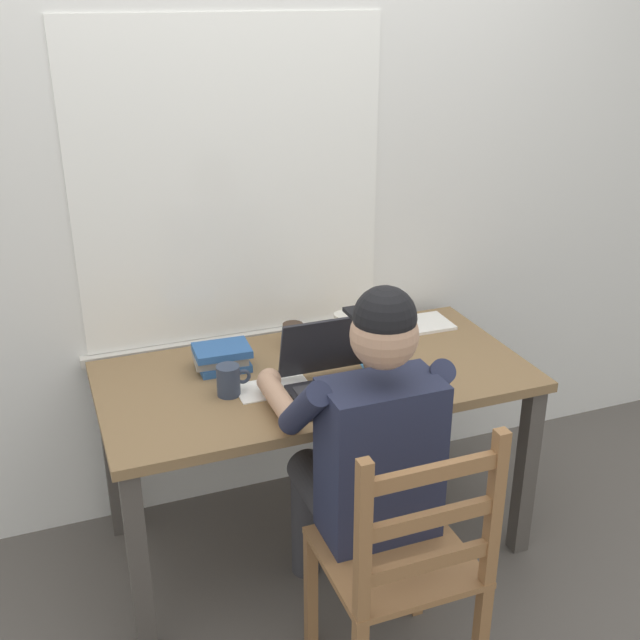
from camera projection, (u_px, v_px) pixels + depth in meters
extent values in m
plane|color=#56514C|center=(316.00, 538.00, 3.01)|extent=(8.00, 8.00, 0.00)
cube|color=silver|center=(273.00, 181.00, 2.89)|extent=(6.00, 0.04, 2.60)
cube|color=white|center=(232.00, 185.00, 2.81)|extent=(1.14, 0.01, 1.17)
cube|color=beige|center=(239.00, 338.00, 3.05)|extent=(1.20, 0.06, 0.04)
cube|color=olive|center=(315.00, 377.00, 2.74)|extent=(1.49, 0.74, 0.03)
cube|color=#4C4742|center=(139.00, 565.00, 2.38)|extent=(0.06, 0.06, 0.69)
cube|color=#4C4742|center=(526.00, 471.00, 2.83)|extent=(0.06, 0.06, 0.69)
cube|color=#4C4742|center=(112.00, 456.00, 2.93)|extent=(0.06, 0.06, 0.69)
cube|color=#4C4742|center=(440.00, 392.00, 3.38)|extent=(0.06, 0.06, 0.69)
cube|color=#232842|center=(380.00, 459.00, 2.26)|extent=(0.34, 0.20, 0.50)
sphere|color=tan|center=(384.00, 335.00, 2.11)|extent=(0.19, 0.19, 0.19)
sphere|color=black|center=(385.00, 317.00, 2.09)|extent=(0.17, 0.17, 0.17)
cube|color=black|center=(372.00, 312.00, 2.17)|extent=(0.13, 0.10, 0.01)
cylinder|color=#38383D|center=(326.00, 498.00, 2.50)|extent=(0.13, 0.40, 0.13)
cylinder|color=#38383D|center=(377.00, 486.00, 2.56)|extent=(0.13, 0.40, 0.13)
cylinder|color=#38383D|center=(305.00, 519.00, 2.76)|extent=(0.10, 0.10, 0.45)
cylinder|color=#38383D|center=(352.00, 508.00, 2.82)|extent=(0.10, 0.10, 0.45)
cylinder|color=#232842|center=(304.00, 409.00, 2.21)|extent=(0.10, 0.25, 0.24)
cylinder|color=tan|center=(280.00, 400.00, 2.44)|extent=(0.07, 0.28, 0.07)
sphere|color=tan|center=(269.00, 380.00, 2.57)|extent=(0.08, 0.08, 0.08)
cylinder|color=#232842|center=(429.00, 385.00, 2.34)|extent=(0.10, 0.25, 0.24)
cylinder|color=tan|center=(395.00, 379.00, 2.58)|extent=(0.07, 0.28, 0.07)
sphere|color=tan|center=(374.00, 362.00, 2.69)|extent=(0.08, 0.08, 0.08)
cube|color=olive|center=(395.00, 556.00, 2.26)|extent=(0.42, 0.42, 0.02)
cube|color=olive|center=(419.00, 561.00, 2.58)|extent=(0.04, 0.04, 0.43)
cube|color=olive|center=(311.00, 590.00, 2.45)|extent=(0.04, 0.04, 0.43)
cube|color=olive|center=(494.00, 509.00, 2.06)|extent=(0.04, 0.04, 0.48)
cube|color=olive|center=(363.00, 542.00, 1.94)|extent=(0.04, 0.04, 0.48)
cube|color=olive|center=(428.00, 562.00, 2.05)|extent=(0.36, 0.02, 0.04)
cube|color=olive|center=(431.00, 519.00, 1.99)|extent=(0.36, 0.02, 0.04)
cube|color=olive|center=(434.00, 473.00, 1.94)|extent=(0.36, 0.02, 0.04)
cube|color=#232328|center=(342.00, 394.00, 2.57)|extent=(0.33, 0.23, 0.02)
cube|color=#38383D|center=(343.00, 392.00, 2.56)|extent=(0.29, 0.17, 0.00)
cube|color=#232328|center=(327.00, 346.00, 2.65)|extent=(0.33, 0.07, 0.21)
cube|color=#4C515B|center=(327.00, 346.00, 2.65)|extent=(0.29, 0.06, 0.18)
ellipsoid|color=black|center=(412.00, 381.00, 2.63)|extent=(0.06, 0.10, 0.03)
cylinder|color=silver|center=(345.00, 326.00, 2.98)|extent=(0.08, 0.08, 0.10)
torus|color=silver|center=(358.00, 322.00, 3.00)|extent=(0.05, 0.01, 0.05)
cylinder|color=#2D384C|center=(228.00, 380.00, 2.56)|extent=(0.08, 0.08, 0.10)
torus|color=#2D384C|center=(243.00, 377.00, 2.57)|extent=(0.05, 0.01, 0.05)
cylinder|color=#38281E|center=(293.00, 335.00, 2.92)|extent=(0.08, 0.08, 0.09)
torus|color=#38281E|center=(306.00, 332.00, 2.93)|extent=(0.05, 0.01, 0.05)
cube|color=#2D5B9E|center=(224.00, 365.00, 2.75)|extent=(0.18, 0.14, 0.03)
cube|color=gray|center=(220.00, 357.00, 2.74)|extent=(0.19, 0.15, 0.03)
cube|color=#2D5B9E|center=(222.00, 350.00, 2.72)|extent=(0.20, 0.15, 0.03)
cube|color=white|center=(349.00, 353.00, 2.87)|extent=(0.24, 0.22, 0.01)
cube|color=white|center=(423.00, 324.00, 3.11)|extent=(0.22, 0.18, 0.01)
cube|color=white|center=(273.00, 388.00, 2.62)|extent=(0.25, 0.15, 0.00)
cube|color=teal|center=(377.00, 362.00, 2.80)|extent=(0.14, 0.11, 0.00)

